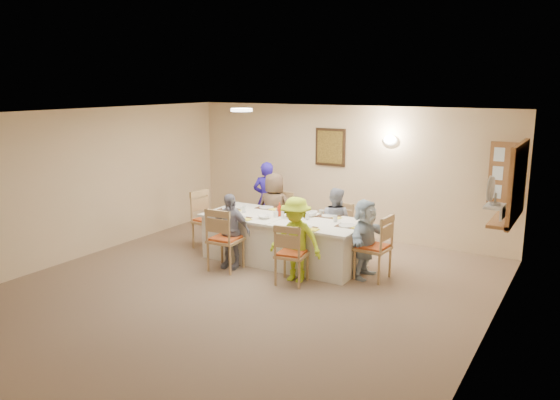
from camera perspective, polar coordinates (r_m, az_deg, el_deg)
The scene contains 49 objects.
ground at distance 7.91m, azimuth -3.99°, elevation -9.47°, with size 7.00×7.00×0.00m, color #816751.
room_walls at distance 7.49m, azimuth -4.16°, elevation 1.38°, with size 7.00×7.00×7.00m.
wall_picture at distance 10.58m, azimuth 5.27°, elevation 5.53°, with size 0.62×0.05×0.72m.
wall_sconce at distance 10.08m, azimuth 11.43°, elevation 6.16°, with size 0.26×0.09×0.18m, color white.
ceiling_light at distance 9.17m, azimuth -4.04°, elevation 9.37°, with size 0.36×0.36×0.05m, color white.
serving_hatch at distance 8.61m, azimuth 23.59°, elevation 1.70°, with size 0.06×1.50×1.15m, color #996437.
hatch_sill at distance 8.72m, azimuth 22.52°, elevation -1.61°, with size 0.30×1.50×0.05m, color #996437.
shutter_door at distance 9.38m, azimuth 22.63°, elevation 2.57°, with size 0.55×0.04×1.00m, color #996437.
fan_shelf at distance 7.32m, azimuth 21.52°, elevation -0.61°, with size 0.22×0.36×0.03m, color white.
desk_fan at distance 7.30m, azimuth 21.38°, elevation 0.57°, with size 0.30×0.30×0.28m, color #A5A5A8, non-canonical shape.
dining_table at distance 9.01m, azimuth 0.41°, elevation -4.16°, with size 2.69×1.14×0.76m, color white.
chair_back_left at distance 9.94m, azimuth -0.25°, elevation -1.98°, with size 0.46×0.46×0.96m, color tan, non-canonical shape.
chair_back_right at distance 9.41m, azimuth 6.04°, elevation -3.10°, with size 0.43×0.43×0.89m, color tan, non-canonical shape.
chair_front_left at distance 8.65m, azimuth -5.71°, elevation -4.01°, with size 0.49×0.49×1.02m, color tan, non-canonical shape.
chair_front_right at distance 8.04m, azimuth 1.24°, elevation -5.57°, with size 0.44×0.44×0.93m, color tan, non-canonical shape.
chair_left_end at distance 9.82m, azimuth -7.42°, elevation -2.06°, with size 0.50×0.50×1.04m, color tan, non-canonical shape.
chair_right_end at distance 8.34m, azimuth 9.69°, elevation -4.81°, with size 0.48×0.48×1.01m, color tan, non-canonical shape.
diner_back_left at distance 9.80m, azimuth -0.61°, elevation -1.05°, with size 0.71×0.51×1.35m, color brown.
diner_back_right at distance 9.27m, azimuth 5.75°, elevation -2.36°, with size 0.60×0.47×1.20m, color #8F93A9.
diner_front_left at distance 8.72m, azimuth -5.26°, elevation -3.23°, with size 0.74×0.38×1.21m, color gray.
diner_front_right at distance 8.09m, azimuth 1.66°, elevation -4.16°, with size 0.85×0.51×1.28m, color #C1E525.
diner_right_end at distance 8.35m, azimuth 8.88°, elevation -4.00°, with size 0.39×1.14×1.21m, color silver.
caregiver at distance 10.41m, azimuth -1.38°, elevation 0.04°, with size 0.61×0.50×1.46m, color #291AAD.
placemat_fl at distance 8.88m, azimuth -4.30°, elevation -1.87°, with size 0.36×0.26×0.01m, color #472B19.
plate_fl at distance 8.88m, azimuth -4.30°, elevation -1.81°, with size 0.23×0.23×0.01m, color white.
napkin_fl at distance 8.74m, azimuth -3.52°, elevation -2.04°, with size 0.14×0.14×0.01m, color yellow.
placemat_fr at distance 8.27m, azimuth 2.54°, elevation -2.90°, with size 0.36×0.27×0.01m, color #472B19.
plate_fr at distance 8.27m, azimuth 2.54°, elevation -2.83°, with size 0.25×0.25×0.02m, color white.
napkin_fr at distance 8.15m, azimuth 3.49°, elevation -3.10°, with size 0.15×0.15×0.01m, color yellow.
placemat_bl at distance 9.56m, azimuth -1.42°, elevation -0.83°, with size 0.36×0.26×0.01m, color #472B19.
plate_bl at distance 9.56m, azimuth -1.42°, elevation -0.77°, with size 0.25×0.25×0.02m, color white.
napkin_bl at distance 9.43m, azimuth -0.65°, elevation -0.97°, with size 0.15×0.15×0.01m, color yellow.
placemat_br at distance 9.00m, azimuth 5.07°, elevation -1.70°, with size 0.37×0.27×0.01m, color #472B19.
plate_br at distance 9.00m, azimuth 5.07°, elevation -1.64°, with size 0.22×0.22×0.01m, color white.
napkin_br at distance 8.88m, azimuth 5.98°, elevation -1.86°, with size 0.13×0.13×0.01m, color yellow.
placemat_le at distance 9.50m, azimuth -5.32°, elevation -0.97°, with size 0.34×0.25×0.01m, color #472B19.
plate_le at distance 9.50m, azimuth -5.32°, elevation -0.91°, with size 0.25×0.25×0.02m, color white.
napkin_le at distance 9.36m, azimuth -4.61°, elevation -1.12°, with size 0.13×0.13×0.01m, color yellow.
placemat_re at distance 8.42m, azimuth 7.02°, elevation -2.71°, with size 0.33×0.25×0.01m, color #472B19.
plate_re at distance 8.42m, azimuth 7.02°, elevation -2.65°, with size 0.26×0.26×0.02m, color white.
napkin_re at distance 8.31m, azimuth 8.02°, elevation -2.90°, with size 0.13×0.13×0.01m, color yellow.
teacup_a at distance 9.10m, azimuth -4.86°, elevation -1.30°, with size 0.12×0.12×0.08m, color white.
teacup_b at distance 9.12m, azimuth 4.34°, elevation -1.28°, with size 0.08×0.08×0.08m, color white.
bowl_a at distance 8.84m, azimuth -1.64°, elevation -1.77°, with size 0.27×0.27×0.05m, color white.
bowl_b at distance 8.98m, azimuth 3.17°, elevation -1.49°, with size 0.26×0.26×0.07m, color white.
condiment_ketchup at distance 8.96m, azimuth -0.05°, elevation -0.99°, with size 0.11×0.11×0.23m, color red.
condiment_brown at distance 8.94m, azimuth 0.91°, elevation -1.17°, with size 0.11×0.11×0.18m, color #38230F.
condiment_malt at distance 8.83m, azimuth 1.06°, elevation -1.40°, with size 0.13×0.13×0.16m, color #38230F.
drinking_glass at distance 9.02m, azimuth -0.25°, elevation -1.28°, with size 0.07×0.07×0.10m, color silver.
Camera 1 is at (4.21, -6.03, 2.91)m, focal length 35.00 mm.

